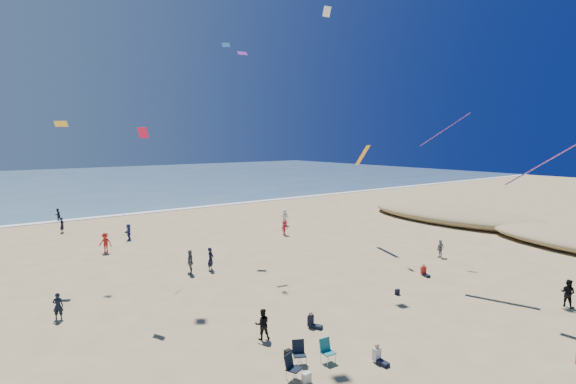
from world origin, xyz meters
TOP-DOWN VIEW (x-y plane):
  - ground at (0.00, 0.00)m, footprint 220.00×220.00m
  - ocean at (0.00, 95.00)m, footprint 220.00×100.00m
  - surf_line at (0.00, 45.00)m, footprint 220.00×1.20m
  - standing_flyers at (4.24, 18.19)m, footprint 33.55×49.13m
  - seated_group at (2.15, 4.48)m, footprint 26.27×20.32m
  - chair_cluster at (-1.59, 1.93)m, footprint 2.71×1.60m
  - white_tote at (-2.29, 1.13)m, footprint 0.35×0.20m
  - black_backpack at (-1.69, 3.14)m, footprint 0.30×0.22m
  - navy_bag at (8.49, 5.48)m, footprint 0.28×0.18m
  - kites_aloft at (8.22, 13.00)m, footprint 37.75×41.20m

SIDE VIEW (x-z plane):
  - ground at x=0.00m, z-range 0.00..0.00m
  - ocean at x=0.00m, z-range 0.00..0.06m
  - surf_line at x=0.00m, z-range 0.00..0.08m
  - navy_bag at x=8.49m, z-range 0.00..0.34m
  - black_backpack at x=-1.69m, z-range 0.00..0.38m
  - white_tote at x=-2.29m, z-range 0.00..0.40m
  - seated_group at x=2.15m, z-range 0.00..0.84m
  - chair_cluster at x=-1.59m, z-range 0.00..1.00m
  - standing_flyers at x=4.24m, z-range -0.09..1.67m
  - kites_aloft at x=8.22m, z-range 1.94..29.02m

